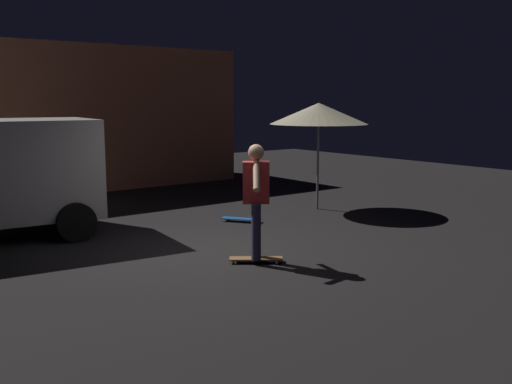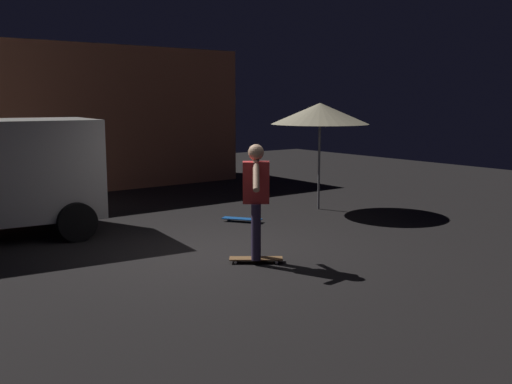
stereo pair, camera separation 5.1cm
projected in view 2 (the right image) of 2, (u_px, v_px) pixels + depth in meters
ground_plane at (215, 253)px, 9.15m from camera, size 28.00×28.00×0.00m
patio_umbrella at (320, 114)px, 12.48m from camera, size 2.10×2.10×2.30m
skateboard_ridden at (256, 259)px, 8.58m from camera, size 0.74×0.63×0.07m
skateboard_spare at (242, 219)px, 11.45m from camera, size 0.61×0.75×0.07m
skater at (256, 193)px, 8.43m from camera, size 0.66×0.84×1.67m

